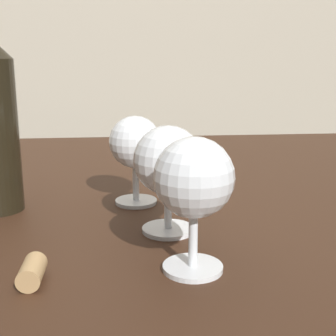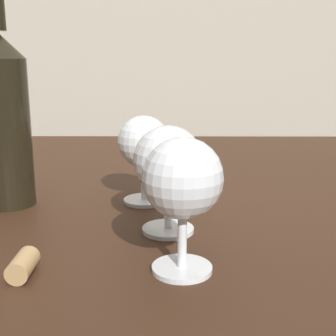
# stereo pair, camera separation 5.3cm
# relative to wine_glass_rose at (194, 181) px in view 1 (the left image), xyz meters

# --- Properties ---
(dining_table) EXTENTS (1.42, 0.90, 0.76)m
(dining_table) POSITION_rel_wine_glass_rose_xyz_m (-0.03, 0.33, -0.18)
(dining_table) COLOR #382114
(dining_table) RESTS_ON ground_plane
(wine_glass_rose) EXTENTS (0.08, 0.08, 0.13)m
(wine_glass_rose) POSITION_rel_wine_glass_rose_xyz_m (0.00, 0.00, 0.00)
(wine_glass_rose) COLOR white
(wine_glass_rose) RESTS_ON dining_table
(wine_glass_merlot) EXTENTS (0.08, 0.08, 0.13)m
(wine_glass_merlot) POSITION_rel_wine_glass_rose_xyz_m (-0.01, 0.10, -0.01)
(wine_glass_merlot) COLOR white
(wine_glass_merlot) RESTS_ON dining_table
(wine_glass_cabernet) EXTENTS (0.07, 0.07, 0.13)m
(wine_glass_cabernet) POSITION_rel_wine_glass_rose_xyz_m (-0.05, 0.22, -0.01)
(wine_glass_cabernet) COLOR white
(wine_glass_cabernet) RESTS_ON dining_table
(cork) EXTENTS (0.02, 0.04, 0.02)m
(cork) POSITION_rel_wine_glass_rose_xyz_m (-0.15, -0.01, -0.08)
(cork) COLOR tan
(cork) RESTS_ON dining_table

